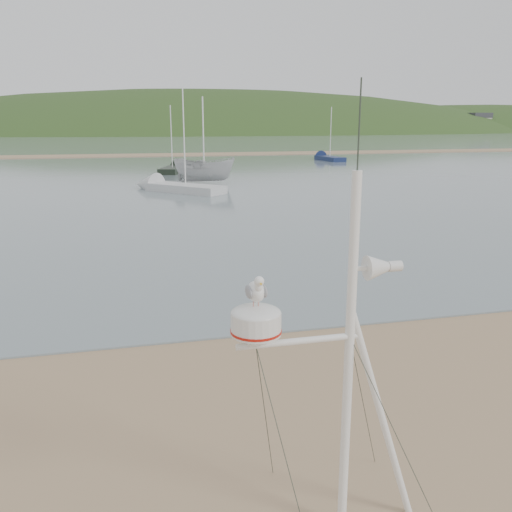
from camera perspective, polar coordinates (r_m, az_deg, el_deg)
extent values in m
plane|color=#907253|center=(8.21, -15.40, -20.47)|extent=(560.00, 560.00, 0.00)
cube|color=slate|center=(138.88, -14.33, 11.69)|extent=(560.00, 256.00, 0.04)
cube|color=#907253|center=(76.94, -14.38, 10.21)|extent=(560.00, 7.00, 0.07)
ellipsoid|color=#233B18|center=(246.46, -4.58, 7.76)|extent=(400.00, 180.00, 80.00)
ellipsoid|color=#233B18|center=(301.85, 23.00, 9.11)|extent=(300.00, 135.00, 56.00)
cube|color=beige|center=(206.05, -24.67, 12.60)|extent=(8.40, 6.30, 8.00)
cube|color=beige|center=(203.07, -17.27, 13.23)|extent=(8.40, 6.30, 8.00)
cube|color=beige|center=(203.40, -9.74, 13.64)|extent=(8.40, 6.30, 8.00)
cube|color=beige|center=(207.02, -2.34, 13.83)|extent=(8.40, 6.30, 8.00)
cube|color=beige|center=(213.77, 4.71, 13.80)|extent=(8.40, 6.30, 8.00)
cube|color=beige|center=(223.35, 11.23, 13.59)|extent=(8.40, 6.30, 8.00)
cube|color=beige|center=(235.43, 17.14, 13.26)|extent=(8.40, 6.30, 8.00)
cube|color=beige|center=(249.64, 22.40, 12.85)|extent=(8.40, 6.30, 8.00)
cylinder|color=white|center=(6.02, 9.72, -11.03)|extent=(0.10, 0.10, 4.11)
cylinder|color=white|center=(6.52, 13.13, -16.24)|extent=(0.95, 0.08, 2.70)
cylinder|color=white|center=(5.70, 4.57, -8.92)|extent=(1.34, 0.07, 0.07)
cylinder|color=#2D382D|center=(5.46, 10.81, 13.15)|extent=(0.02, 0.02, 0.93)
cube|color=white|center=(5.55, 0.00, -8.67)|extent=(0.16, 0.16, 0.09)
cylinder|color=silver|center=(5.49, 0.00, -7.13)|extent=(0.51, 0.51, 0.23)
cylinder|color=#B4170C|center=(5.52, 0.00, -7.88)|extent=(0.52, 0.52, 0.03)
ellipsoid|color=silver|center=(5.45, 0.00, -6.02)|extent=(0.51, 0.51, 0.14)
cone|color=silver|center=(5.78, 12.77, -1.16)|extent=(0.27, 0.27, 0.27)
cylinder|color=silver|center=(5.86, 14.39, -1.04)|extent=(0.14, 0.11, 0.11)
cube|color=white|center=(5.70, 11.10, -1.28)|extent=(0.21, 0.04, 0.04)
cylinder|color=tan|center=(5.41, -0.27, -4.97)|extent=(0.01, 0.01, 0.07)
cylinder|color=tan|center=(5.42, 0.26, -4.93)|extent=(0.01, 0.01, 0.07)
ellipsoid|color=white|center=(5.38, 0.00, -3.76)|extent=(0.17, 0.28, 0.21)
ellipsoid|color=gray|center=(5.35, -0.78, -3.80)|extent=(0.05, 0.22, 0.13)
ellipsoid|color=gray|center=(5.39, 0.82, -3.68)|extent=(0.05, 0.22, 0.13)
cone|color=white|center=(5.52, -0.36, -3.52)|extent=(0.09, 0.08, 0.09)
ellipsoid|color=white|center=(5.26, 0.26, -3.19)|extent=(0.08, 0.08, 0.12)
sphere|color=white|center=(5.22, 0.33, -2.67)|extent=(0.10, 0.10, 0.10)
cone|color=gold|center=(5.17, 0.47, -2.89)|extent=(0.02, 0.05, 0.02)
imported|color=silver|center=(41.34, -5.54, 11.19)|extent=(2.74, 2.73, 5.12)
cube|color=#152149|center=(65.82, 7.78, 10.13)|extent=(2.14, 5.28, 0.50)
cone|color=#152149|center=(68.76, 6.52, 10.33)|extent=(1.82, 1.95, 1.65)
cylinder|color=white|center=(65.69, 7.87, 12.82)|extent=(0.08, 0.08, 5.66)
cube|color=black|center=(50.46, -8.78, 8.96)|extent=(3.05, 5.18, 0.50)
cone|color=black|center=(53.53, -8.01, 9.27)|extent=(2.04, 2.14, 1.58)
cylinder|color=white|center=(50.29, -8.90, 12.32)|extent=(0.08, 0.08, 5.43)
cube|color=silver|center=(36.23, -7.42, 7.08)|extent=(5.08, 5.28, 0.50)
cone|color=silver|center=(38.62, -11.46, 7.34)|extent=(2.62, 2.63, 1.78)
cylinder|color=white|center=(35.98, -7.59, 12.31)|extent=(0.08, 0.08, 6.11)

